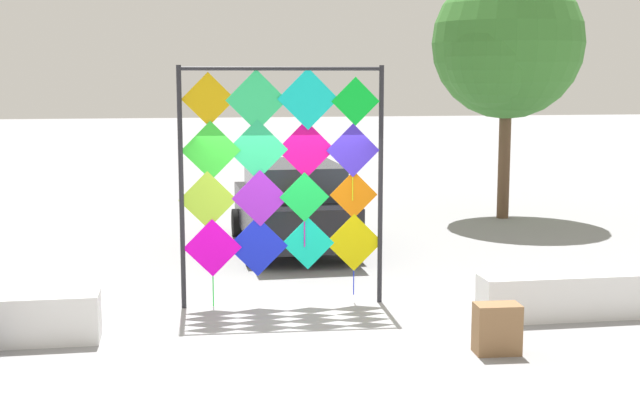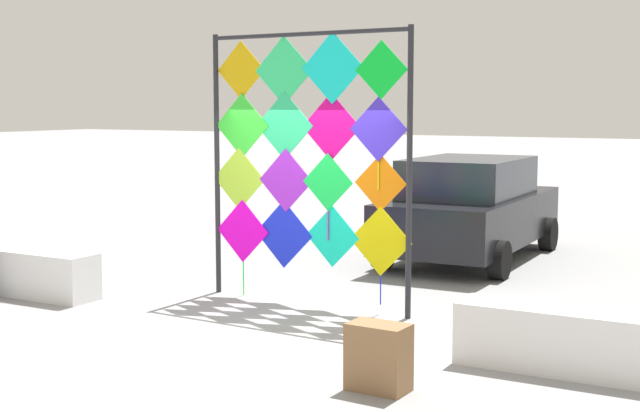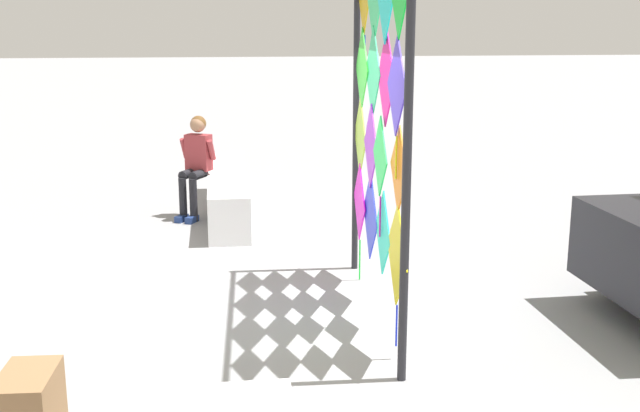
% 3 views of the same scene
% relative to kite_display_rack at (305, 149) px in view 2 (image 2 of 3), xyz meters
% --- Properties ---
extents(ground, '(120.00, 120.00, 0.00)m').
position_rel_kite_display_rack_xyz_m(ground, '(0.06, -1.05, -2.00)').
color(ground, gray).
extents(kite_display_rack, '(2.98, 0.21, 3.50)m').
position_rel_kite_display_rack_xyz_m(kite_display_rack, '(0.00, 0.00, 0.00)').
color(kite_display_rack, '#232328').
rests_on(kite_display_rack, ground).
extents(parked_car, '(2.16, 4.40, 1.70)m').
position_rel_kite_display_rack_xyz_m(parked_car, '(0.74, 4.20, -1.14)').
color(parked_car, black).
rests_on(parked_car, ground).
extents(cardboard_box_large, '(0.56, 0.37, 0.62)m').
position_rel_kite_display_rack_xyz_m(cardboard_box_large, '(2.31, -2.70, -1.69)').
color(cardboard_box_large, olive).
rests_on(cardboard_box_large, ground).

